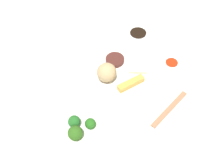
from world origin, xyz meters
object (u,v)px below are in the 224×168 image
Objects in this scene: main_plate at (122,74)px; chopsticks_pair at (169,109)px; soy_sauce_bowl at (138,36)px; broccoli_plate at (83,129)px; sauce_ramekin_sweet_and_sour at (171,65)px.

chopsticks_pair is (-0.20, 0.14, -0.00)m from main_plate.
soy_sauce_bowl is (-0.04, -0.24, 0.01)m from main_plate.
chopsticks_pair is at bearing 145.20° from main_plate.
broccoli_plate is at bearing 74.50° from soy_sauce_bowl.
sauce_ramekin_sweet_and_sour is 0.30× the size of chopsticks_pair.
broccoli_plate is at bearing 49.86° from sauce_ramekin_sweet_and_sour.
sauce_ramekin_sweet_and_sour is (-0.20, -0.08, 0.01)m from main_plate.
soy_sauce_bowl is at bearing -99.52° from main_plate.
broccoli_plate is at bearing 24.58° from chopsticks_pair.
main_plate is at bearing 80.48° from soy_sauce_bowl.
soy_sauce_bowl is at bearing -105.50° from broccoli_plate.
soy_sauce_bowl is 0.44× the size of chopsticks_pair.
chopsticks_pair is (-0.16, 0.38, -0.01)m from soy_sauce_bowl.
chopsticks_pair is (-0.31, -0.14, -0.00)m from broccoli_plate.
soy_sauce_bowl reaches higher than broccoli_plate.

